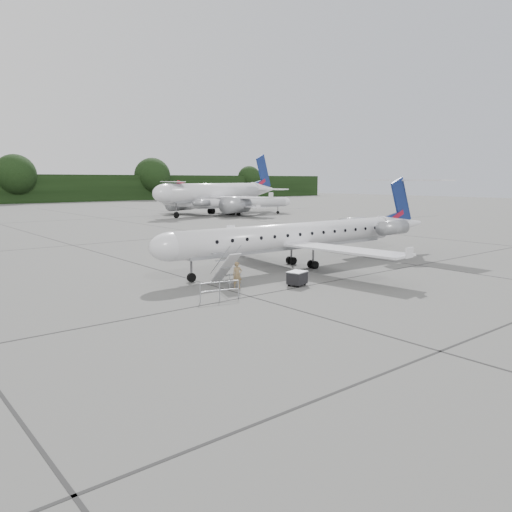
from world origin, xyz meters
TOP-DOWN VIEW (x-y plane):
  - ground at (0.00, 0.00)m, footprint 320.00×320.00m
  - main_regional_jet at (1.91, 7.36)m, footprint 26.15×19.14m
  - airstair at (-5.56, 5.48)m, footprint 0.90×2.21m
  - passenger at (-5.59, 4.24)m, footprint 0.68×0.55m
  - safety_railing at (-8.14, 2.45)m, footprint 2.15×0.62m
  - baggage_cart at (-2.30, 2.52)m, footprint 1.30×1.15m
  - bg_narrowbody at (29.70, 58.11)m, footprint 37.56×31.38m
  - bg_regional_right at (32.69, 54.10)m, footprint 26.95×21.69m

SIDE VIEW (x-z plane):
  - ground at x=0.00m, z-range 0.00..0.00m
  - baggage_cart at x=-2.30m, z-range 0.00..0.96m
  - safety_railing at x=-8.14m, z-range 0.00..1.00m
  - passenger at x=-5.59m, z-range 0.00..1.61m
  - airstair at x=-5.56m, z-range 0.00..2.07m
  - bg_regional_right at x=32.69m, z-range 0.00..6.30m
  - main_regional_jet at x=1.91m, z-range 0.00..6.59m
  - bg_narrowbody at x=29.70m, z-range 0.00..11.61m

